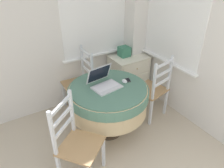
{
  "coord_description": "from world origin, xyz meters",
  "views": [
    {
      "loc": [
        -0.51,
        0.03,
        2.21
      ],
      "look_at": [
        0.84,
        2.2,
        0.68
      ],
      "focal_mm": 35.0,
      "sensor_mm": 36.0,
      "label": 1
    }
  ],
  "objects_px": {
    "round_dining_table": "(108,98)",
    "cell_phone": "(128,80)",
    "dining_chair_camera_near": "(77,143)",
    "storage_box": "(124,52)",
    "dining_chair_near_back_window": "(80,83)",
    "corner_cabinet": "(128,75)",
    "computer_mouse": "(125,81)",
    "dining_chair_near_right_window": "(153,90)",
    "laptop": "(104,82)"
  },
  "relations": [
    {
      "from": "round_dining_table",
      "to": "cell_phone",
      "type": "height_order",
      "value": "cell_phone"
    },
    {
      "from": "dining_chair_camera_near",
      "to": "storage_box",
      "type": "bearing_deg",
      "value": 39.84
    },
    {
      "from": "cell_phone",
      "to": "dining_chair_near_back_window",
      "type": "height_order",
      "value": "dining_chair_near_back_window"
    },
    {
      "from": "cell_phone",
      "to": "dining_chair_near_back_window",
      "type": "relative_size",
      "value": 0.11
    },
    {
      "from": "corner_cabinet",
      "to": "dining_chair_camera_near",
      "type": "bearing_deg",
      "value": -142.82
    },
    {
      "from": "computer_mouse",
      "to": "cell_phone",
      "type": "bearing_deg",
      "value": 20.17
    },
    {
      "from": "dining_chair_near_back_window",
      "to": "dining_chair_camera_near",
      "type": "xyz_separation_m",
      "value": [
        -0.57,
        -1.15,
        0.0
      ]
    },
    {
      "from": "corner_cabinet",
      "to": "storage_box",
      "type": "distance_m",
      "value": 0.44
    },
    {
      "from": "dining_chair_near_right_window",
      "to": "storage_box",
      "type": "height_order",
      "value": "dining_chair_near_right_window"
    },
    {
      "from": "computer_mouse",
      "to": "corner_cabinet",
      "type": "height_order",
      "value": "computer_mouse"
    },
    {
      "from": "dining_chair_camera_near",
      "to": "corner_cabinet",
      "type": "bearing_deg",
      "value": 37.18
    },
    {
      "from": "round_dining_table",
      "to": "storage_box",
      "type": "height_order",
      "value": "storage_box"
    },
    {
      "from": "laptop",
      "to": "dining_chair_camera_near",
      "type": "xyz_separation_m",
      "value": [
        -0.61,
        -0.46,
        -0.34
      ]
    },
    {
      "from": "cell_phone",
      "to": "corner_cabinet",
      "type": "height_order",
      "value": "cell_phone"
    },
    {
      "from": "cell_phone",
      "to": "dining_chair_near_right_window",
      "type": "relative_size",
      "value": 0.11
    },
    {
      "from": "round_dining_table",
      "to": "dining_chair_near_right_window",
      "type": "xyz_separation_m",
      "value": [
        0.76,
        -0.02,
        -0.12
      ]
    },
    {
      "from": "computer_mouse",
      "to": "cell_phone",
      "type": "xyz_separation_m",
      "value": [
        0.07,
        0.03,
        -0.02
      ]
    },
    {
      "from": "corner_cabinet",
      "to": "storage_box",
      "type": "relative_size",
      "value": 4.16
    },
    {
      "from": "computer_mouse",
      "to": "dining_chair_near_back_window",
      "type": "height_order",
      "value": "dining_chair_near_back_window"
    },
    {
      "from": "dining_chair_near_back_window",
      "to": "dining_chair_near_right_window",
      "type": "distance_m",
      "value": 1.13
    },
    {
      "from": "cell_phone",
      "to": "dining_chair_near_right_window",
      "type": "height_order",
      "value": "dining_chair_near_right_window"
    },
    {
      "from": "cell_phone",
      "to": "dining_chair_near_right_window",
      "type": "distance_m",
      "value": 0.54
    },
    {
      "from": "storage_box",
      "to": "laptop",
      "type": "bearing_deg",
      "value": -138.15
    },
    {
      "from": "dining_chair_near_right_window",
      "to": "dining_chair_camera_near",
      "type": "relative_size",
      "value": 1.0
    },
    {
      "from": "corner_cabinet",
      "to": "storage_box",
      "type": "xyz_separation_m",
      "value": [
        -0.07,
        0.06,
        0.44
      ]
    },
    {
      "from": "dining_chair_near_right_window",
      "to": "corner_cabinet",
      "type": "xyz_separation_m",
      "value": [
        0.09,
        0.74,
        -0.11
      ]
    },
    {
      "from": "round_dining_table",
      "to": "dining_chair_near_back_window",
      "type": "relative_size",
      "value": 1.04
    },
    {
      "from": "computer_mouse",
      "to": "corner_cabinet",
      "type": "xyz_separation_m",
      "value": [
        0.61,
        0.74,
        -0.42
      ]
    },
    {
      "from": "round_dining_table",
      "to": "dining_chair_near_back_window",
      "type": "height_order",
      "value": "dining_chair_near_back_window"
    },
    {
      "from": "laptop",
      "to": "round_dining_table",
      "type": "bearing_deg",
      "value": -61.38
    },
    {
      "from": "cell_phone",
      "to": "dining_chair_camera_near",
      "type": "relative_size",
      "value": 0.11
    },
    {
      "from": "round_dining_table",
      "to": "dining_chair_camera_near",
      "type": "xyz_separation_m",
      "value": [
        -0.64,
        -0.41,
        -0.12
      ]
    },
    {
      "from": "dining_chair_near_back_window",
      "to": "storage_box",
      "type": "height_order",
      "value": "dining_chair_near_back_window"
    },
    {
      "from": "dining_chair_camera_near",
      "to": "dining_chair_near_back_window",
      "type": "bearing_deg",
      "value": 63.6
    },
    {
      "from": "computer_mouse",
      "to": "corner_cabinet",
      "type": "bearing_deg",
      "value": 50.55
    },
    {
      "from": "dining_chair_near_right_window",
      "to": "corner_cabinet",
      "type": "height_order",
      "value": "dining_chair_near_right_window"
    },
    {
      "from": "storage_box",
      "to": "corner_cabinet",
      "type": "bearing_deg",
      "value": -41.22
    },
    {
      "from": "cell_phone",
      "to": "storage_box",
      "type": "xyz_separation_m",
      "value": [
        0.47,
        0.77,
        0.03
      ]
    },
    {
      "from": "round_dining_table",
      "to": "corner_cabinet",
      "type": "distance_m",
      "value": 1.14
    },
    {
      "from": "dining_chair_camera_near",
      "to": "dining_chair_near_right_window",
      "type": "bearing_deg",
      "value": 15.52
    },
    {
      "from": "corner_cabinet",
      "to": "dining_chair_near_right_window",
      "type": "bearing_deg",
      "value": -96.66
    },
    {
      "from": "dining_chair_near_back_window",
      "to": "dining_chair_near_right_window",
      "type": "relative_size",
      "value": 1.0
    },
    {
      "from": "laptop",
      "to": "computer_mouse",
      "type": "height_order",
      "value": "laptop"
    },
    {
      "from": "dining_chair_near_right_window",
      "to": "storage_box",
      "type": "relative_size",
      "value": 5.86
    },
    {
      "from": "round_dining_table",
      "to": "dining_chair_camera_near",
      "type": "relative_size",
      "value": 1.04
    },
    {
      "from": "corner_cabinet",
      "to": "laptop",
      "type": "bearing_deg",
      "value": -142.66
    },
    {
      "from": "computer_mouse",
      "to": "dining_chair_near_right_window",
      "type": "relative_size",
      "value": 0.09
    },
    {
      "from": "corner_cabinet",
      "to": "storage_box",
      "type": "bearing_deg",
      "value": 138.78
    },
    {
      "from": "computer_mouse",
      "to": "dining_chair_near_back_window",
      "type": "relative_size",
      "value": 0.09
    },
    {
      "from": "laptop",
      "to": "corner_cabinet",
      "type": "height_order",
      "value": "laptop"
    }
  ]
}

